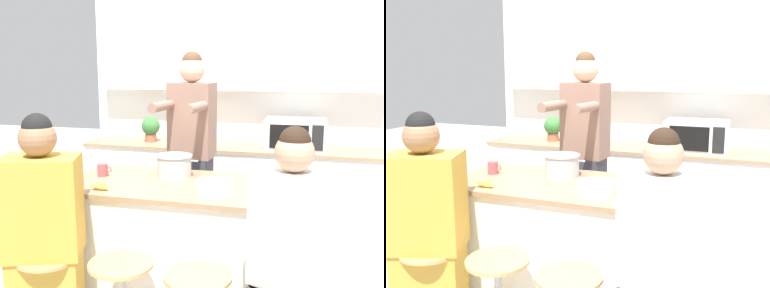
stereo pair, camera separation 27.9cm
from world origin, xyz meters
TOP-DOWN VIEW (x-y plane):
  - wall_back at (0.00, 1.82)m, footprint 3.15×0.22m
  - back_counter at (0.00, 1.53)m, footprint 2.93×0.60m
  - kitchen_island at (0.00, 0.00)m, footprint 1.63×0.76m
  - person_cooking at (-0.15, 0.61)m, footprint 0.39×0.57m
  - person_wrapped_blanket at (-0.68, -0.61)m, footprint 0.49×0.41m
  - person_seated_near at (0.67, -0.61)m, footprint 0.41×0.36m
  - cooking_pot at (-0.15, 0.16)m, footprint 0.34×0.25m
  - fruit_bowl at (0.20, -0.16)m, footprint 0.23×0.23m
  - coffee_cup_near at (-0.63, 0.04)m, footprint 0.10×0.07m
  - banana_bunch at (-0.49, -0.27)m, footprint 0.14×0.10m
  - juice_carton at (0.59, -0.22)m, footprint 0.07×0.07m
  - microwave at (0.62, 1.50)m, footprint 0.55×0.38m
  - potted_plant at (-0.84, 1.53)m, footprint 0.19×0.19m

SIDE VIEW (x-z plane):
  - back_counter at x=0.00m, z-range 0.00..0.92m
  - kitchen_island at x=0.00m, z-range 0.01..0.94m
  - person_seated_near at x=0.67m, z-range -0.06..1.36m
  - person_wrapped_blanket at x=-0.68m, z-range -0.03..1.41m
  - person_cooking at x=-0.15m, z-range 0.02..1.82m
  - banana_bunch at x=-0.49m, z-range 0.93..0.98m
  - fruit_bowl at x=0.20m, z-range 0.94..1.01m
  - coffee_cup_near at x=-0.63m, z-range 0.94..1.02m
  - cooking_pot at x=-0.15m, z-range 0.94..1.09m
  - juice_carton at x=0.59m, z-range 0.93..1.11m
  - microwave at x=0.62m, z-range 0.92..1.21m
  - potted_plant at x=-0.84m, z-range 0.94..1.19m
  - wall_back at x=0.00m, z-range 0.19..2.89m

